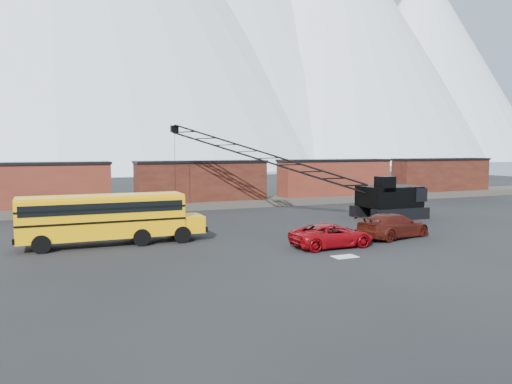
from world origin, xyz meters
TOP-DOWN VIEW (x-y plane):
  - ground at (0.00, 0.00)m, footprint 160.00×160.00m
  - gravel_berm at (0.00, 22.00)m, footprint 120.00×5.00m
  - boxcar_west_near at (-16.00, 22.00)m, footprint 13.70×3.10m
  - boxcar_mid at (0.00, 22.00)m, footprint 13.70×3.10m
  - boxcar_east_near at (16.00, 22.00)m, footprint 13.70×3.10m
  - boxcar_east_far at (32.00, 22.00)m, footprint 13.70×3.10m
  - snow_patch at (0.50, -4.00)m, footprint 1.40×0.90m
  - school_bus at (-11.37, 4.80)m, footprint 11.65×2.65m
  - red_pickup at (1.33, -1.28)m, footprint 5.38×2.56m
  - maroon_suv at (6.90, -0.15)m, footprint 6.21×3.63m
  - crawler_crane at (3.93, 12.82)m, footprint 20.19×12.01m

SIDE VIEW (x-z plane):
  - ground at x=0.00m, z-range 0.00..0.00m
  - snow_patch at x=0.50m, z-range 0.00..0.02m
  - gravel_berm at x=0.00m, z-range 0.00..0.70m
  - red_pickup at x=1.33m, z-range 0.00..1.48m
  - maroon_suv at x=6.90m, z-range 0.00..1.69m
  - school_bus at x=-11.37m, z-range 0.20..3.39m
  - boxcar_west_near at x=-16.00m, z-range 0.68..4.85m
  - boxcar_mid at x=0.00m, z-range 0.68..4.85m
  - boxcar_east_near at x=16.00m, z-range 0.68..4.85m
  - boxcar_east_far at x=32.00m, z-range 0.68..4.85m
  - crawler_crane at x=3.93m, z-range 0.88..9.29m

